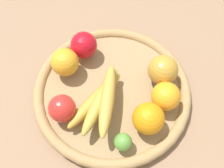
{
  "coord_description": "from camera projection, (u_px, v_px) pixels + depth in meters",
  "views": [
    {
      "loc": [
        -0.3,
        -0.12,
        0.63
      ],
      "look_at": [
        0.0,
        0.0,
        0.05
      ],
      "focal_mm": 43.11,
      "sensor_mm": 36.0,
      "label": 1
    }
  ],
  "objects": [
    {
      "name": "apple_2",
      "position": [
        84.0,
        45.0,
        0.7
      ],
      "size": [
        0.1,
        0.1,
        0.07
      ],
      "primitive_type": "sphere",
      "rotation": [
        0.0,
        0.0,
        2.63
      ],
      "color": "red",
      "rests_on": "basket"
    },
    {
      "name": "ground_plane",
      "position": [
        112.0,
        94.0,
        0.71
      ],
      "size": [
        2.4,
        2.4,
        0.0
      ],
      "primitive_type": "plane",
      "color": "#8C6A4E",
      "rests_on": "ground"
    },
    {
      "name": "orange_0",
      "position": [
        148.0,
        118.0,
        0.6
      ],
      "size": [
        0.08,
        0.08,
        0.07
      ],
      "primitive_type": "sphere",
      "rotation": [
        0.0,
        0.0,
        4.81
      ],
      "color": "orange",
      "rests_on": "basket"
    },
    {
      "name": "apple_1",
      "position": [
        62.0,
        108.0,
        0.61
      ],
      "size": [
        0.09,
        0.09,
        0.06
      ],
      "primitive_type": "sphere",
      "rotation": [
        0.0,
        0.0,
        3.97
      ],
      "color": "red",
      "rests_on": "basket"
    },
    {
      "name": "orange_1",
      "position": [
        166.0,
        96.0,
        0.63
      ],
      "size": [
        0.1,
        0.1,
        0.07
      ],
      "primitive_type": "sphere",
      "rotation": [
        0.0,
        0.0,
        3.81
      ],
      "color": "orange",
      "rests_on": "basket"
    },
    {
      "name": "orange_2",
      "position": [
        65.0,
        62.0,
        0.67
      ],
      "size": [
        0.1,
        0.1,
        0.07
      ],
      "primitive_type": "sphere",
      "rotation": [
        0.0,
        0.0,
        4.19
      ],
      "color": "orange",
      "rests_on": "basket"
    },
    {
      "name": "lime_0",
      "position": [
        123.0,
        142.0,
        0.59
      ],
      "size": [
        0.05,
        0.05,
        0.04
      ],
      "primitive_type": "sphere",
      "rotation": [
        0.0,
        0.0,
        1.28
      ],
      "color": "#589238",
      "rests_on": "basket"
    },
    {
      "name": "basket",
      "position": [
        112.0,
        91.0,
        0.69
      ],
      "size": [
        0.4,
        0.4,
        0.03
      ],
      "color": "#967953",
      "rests_on": "ground_plane"
    },
    {
      "name": "banana_bunch",
      "position": [
        101.0,
        100.0,
        0.63
      ],
      "size": [
        0.19,
        0.12,
        0.06
      ],
      "color": "#BB8E31",
      "rests_on": "basket"
    },
    {
      "name": "apple_0",
      "position": [
        163.0,
        70.0,
        0.66
      ],
      "size": [
        0.1,
        0.1,
        0.08
      ],
      "primitive_type": "sphere",
      "rotation": [
        0.0,
        0.0,
        2.14
      ],
      "color": "#BC872F",
      "rests_on": "basket"
    }
  ]
}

